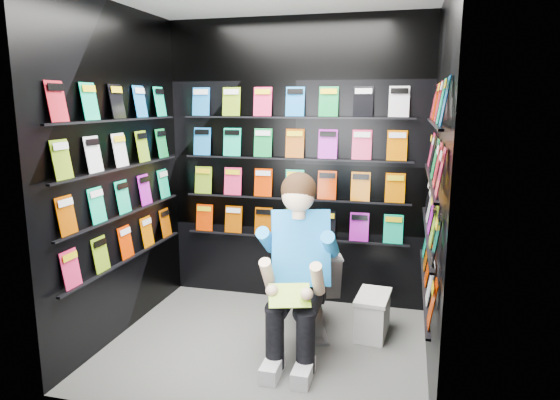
# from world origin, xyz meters

# --- Properties ---
(floor) EXTENTS (2.40, 2.40, 0.00)m
(floor) POSITION_xyz_m (0.00, 0.00, 0.00)
(floor) COLOR #5F5F5C
(floor) RESTS_ON ground
(wall_back) EXTENTS (2.40, 0.04, 2.60)m
(wall_back) POSITION_xyz_m (0.00, 1.00, 1.30)
(wall_back) COLOR black
(wall_back) RESTS_ON floor
(wall_front) EXTENTS (2.40, 0.04, 2.60)m
(wall_front) POSITION_xyz_m (0.00, -1.00, 1.30)
(wall_front) COLOR black
(wall_front) RESTS_ON floor
(wall_left) EXTENTS (0.04, 2.00, 2.60)m
(wall_left) POSITION_xyz_m (-1.20, 0.00, 1.30)
(wall_left) COLOR black
(wall_left) RESTS_ON floor
(wall_right) EXTENTS (0.04, 2.00, 2.60)m
(wall_right) POSITION_xyz_m (1.20, 0.00, 1.30)
(wall_right) COLOR black
(wall_right) RESTS_ON floor
(comics_back) EXTENTS (2.10, 0.06, 1.37)m
(comics_back) POSITION_xyz_m (0.00, 0.97, 1.31)
(comics_back) COLOR #E9275B
(comics_back) RESTS_ON wall_back
(comics_left) EXTENTS (0.06, 1.70, 1.37)m
(comics_left) POSITION_xyz_m (-1.17, 0.00, 1.31)
(comics_left) COLOR #E9275B
(comics_left) RESTS_ON wall_left
(comics_right) EXTENTS (0.06, 1.70, 1.37)m
(comics_right) POSITION_xyz_m (1.17, 0.00, 1.31)
(comics_right) COLOR #E9275B
(comics_right) RESTS_ON wall_right
(toilet) EXTENTS (0.62, 0.84, 0.73)m
(toilet) POSITION_xyz_m (0.27, 0.38, 0.37)
(toilet) COLOR white
(toilet) RESTS_ON floor
(longbox) EXTENTS (0.26, 0.43, 0.31)m
(longbox) POSITION_xyz_m (0.78, 0.40, 0.15)
(longbox) COLOR white
(longbox) RESTS_ON floor
(longbox_lid) EXTENTS (0.28, 0.45, 0.03)m
(longbox_lid) POSITION_xyz_m (0.78, 0.40, 0.33)
(longbox_lid) COLOR white
(longbox_lid) RESTS_ON longbox
(reader) EXTENTS (0.78, 0.96, 1.53)m
(reader) POSITION_xyz_m (0.27, -0.00, 0.80)
(reader) COLOR blue
(reader) RESTS_ON toilet
(held_comic) EXTENTS (0.32, 0.24, 0.12)m
(held_comic) POSITION_xyz_m (0.27, -0.35, 0.58)
(held_comic) COLOR green
(held_comic) RESTS_ON reader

